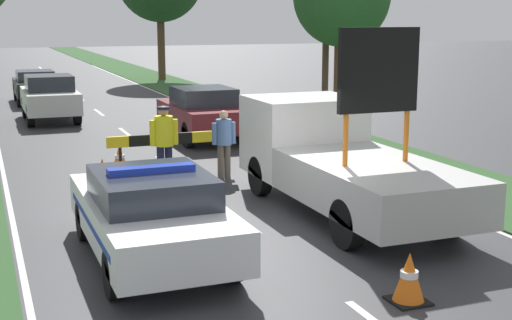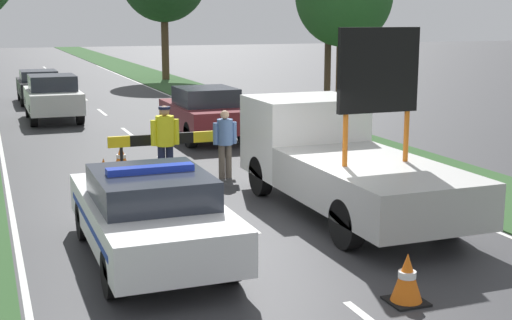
{
  "view_description": "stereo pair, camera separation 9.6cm",
  "coord_description": "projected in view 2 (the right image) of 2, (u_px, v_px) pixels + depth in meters",
  "views": [
    {
      "loc": [
        -4.35,
        -10.89,
        3.69
      ],
      "look_at": [
        0.32,
        1.07,
        1.1
      ],
      "focal_mm": 50.0,
      "sensor_mm": 36.0,
      "label": 1
    },
    {
      "loc": [
        -4.26,
        -10.93,
        3.69
      ],
      "look_at": [
        0.32,
        1.07,
        1.1
      ],
      "focal_mm": 50.0,
      "sensor_mm": 36.0,
      "label": 2
    }
  ],
  "objects": [
    {
      "name": "grass_verge_right",
      "position": [
        215.0,
        99.0,
        32.48
      ],
      "size": [
        3.04,
        120.0,
        0.03
      ],
      "color": "#2D5128",
      "rests_on": "ground"
    },
    {
      "name": "police_car",
      "position": [
        150.0,
        213.0,
        10.92
      ],
      "size": [
        1.88,
        4.5,
        1.49
      ],
      "rotation": [
        0.0,
        0.0,
        0.08
      ],
      "color": "white",
      "rests_on": "ground"
    },
    {
      "name": "queued_car_wagon_maroon",
      "position": [
        205.0,
        112.0,
        21.73
      ],
      "size": [
        1.87,
        4.14,
        1.59
      ],
      "rotation": [
        0.0,
        0.0,
        3.14
      ],
      "color": "maroon",
      "rests_on": "ground"
    },
    {
      "name": "queued_car_van_white",
      "position": [
        53.0,
        97.0,
        25.51
      ],
      "size": [
        1.79,
        3.94,
        1.65
      ],
      "rotation": [
        0.0,
        0.0,
        3.14
      ],
      "color": "silver",
      "rests_on": "ground"
    },
    {
      "name": "work_truck",
      "position": [
        337.0,
        158.0,
        13.75
      ],
      "size": [
        2.21,
        5.97,
        3.52
      ],
      "rotation": [
        0.0,
        0.0,
        3.1
      ],
      "color": "white",
      "rests_on": "ground"
    },
    {
      "name": "traffic_cone_near_truck",
      "position": [
        104.0,
        169.0,
        16.3
      ],
      "size": [
        0.37,
        0.37,
        0.52
      ],
      "color": "black",
      "rests_on": "ground"
    },
    {
      "name": "lane_markings",
      "position": [
        114.0,
        121.0,
        25.49
      ],
      "size": [
        7.98,
        60.83,
        0.01
      ],
      "color": "silver",
      "rests_on": "ground"
    },
    {
      "name": "traffic_cone_centre_front",
      "position": [
        121.0,
        158.0,
        17.24
      ],
      "size": [
        0.47,
        0.47,
        0.65
      ],
      "color": "black",
      "rests_on": "ground"
    },
    {
      "name": "road_barrier",
      "position": [
        172.0,
        141.0,
        16.49
      ],
      "size": [
        2.97,
        0.08,
        1.04
      ],
      "rotation": [
        0.0,
        0.0,
        0.01
      ],
      "color": "black",
      "rests_on": "ground"
    },
    {
      "name": "pedestrian_civilian",
      "position": [
        225.0,
        139.0,
        16.41
      ],
      "size": [
        0.57,
        0.36,
        1.59
      ],
      "rotation": [
        0.0,
        0.0,
        -0.44
      ],
      "color": "brown",
      "rests_on": "ground"
    },
    {
      "name": "queued_car_sedan_black",
      "position": [
        39.0,
        85.0,
        30.89
      ],
      "size": [
        1.7,
        3.94,
        1.41
      ],
      "rotation": [
        0.0,
        0.0,
        3.14
      ],
      "color": "black",
      "rests_on": "ground"
    },
    {
      "name": "traffic_cone_near_police",
      "position": [
        407.0,
        278.0,
        9.3
      ],
      "size": [
        0.49,
        0.49,
        0.68
      ],
      "color": "black",
      "rests_on": "ground"
    },
    {
      "name": "ground_plane",
      "position": [
        261.0,
        236.0,
        12.23
      ],
      "size": [
        160.0,
        160.0,
        0.0
      ],
      "primitive_type": "plane",
      "color": "#333335"
    },
    {
      "name": "police_officer",
      "position": [
        165.0,
        138.0,
        15.72
      ],
      "size": [
        0.64,
        0.41,
        1.78
      ],
      "rotation": [
        0.0,
        0.0,
        2.74
      ],
      "color": "#191E38",
      "rests_on": "ground"
    }
  ]
}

